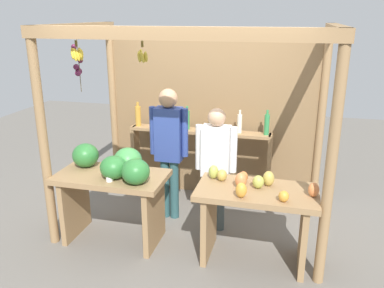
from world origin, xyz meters
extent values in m
plane|color=slate|center=(0.00, 0.00, 0.00)|extent=(12.00, 12.00, 0.00)
cylinder|color=#99754C|center=(-1.45, -0.86, 1.19)|extent=(0.10, 0.10, 2.38)
cylinder|color=#99754C|center=(1.45, -0.86, 1.19)|extent=(0.10, 0.10, 2.38)
cylinder|color=#99754C|center=(-1.45, 0.86, 1.19)|extent=(0.10, 0.10, 2.38)
cylinder|color=#99754C|center=(1.45, 0.86, 1.19)|extent=(0.10, 0.10, 2.38)
cube|color=#99754C|center=(0.00, -0.86, 2.32)|extent=(2.99, 0.12, 0.12)
cube|color=#99754C|center=(-1.45, 0.00, 2.32)|extent=(0.12, 1.82, 0.12)
cube|color=#99754C|center=(1.45, 0.00, 2.32)|extent=(0.12, 1.82, 0.12)
cube|color=olive|center=(0.00, 0.88, 1.07)|extent=(2.89, 0.04, 2.14)
cylinder|color=brown|center=(-0.36, -0.68, 2.21)|extent=(0.02, 0.02, 0.06)
ellipsoid|color=gold|center=(-0.33, -0.68, 2.09)|extent=(0.04, 0.07, 0.12)
ellipsoid|color=gold|center=(-0.35, -0.65, 2.08)|extent=(0.06, 0.05, 0.12)
ellipsoid|color=gold|center=(-0.39, -0.66, 2.10)|extent=(0.05, 0.05, 0.12)
ellipsoid|color=gold|center=(-0.39, -0.70, 2.09)|extent=(0.06, 0.06, 0.12)
ellipsoid|color=gold|center=(-0.36, -0.71, 2.09)|extent=(0.06, 0.04, 0.12)
cylinder|color=brown|center=(-1.01, -0.77, 2.21)|extent=(0.02, 0.02, 0.06)
ellipsoid|color=gold|center=(-0.97, -0.78, 2.12)|extent=(0.04, 0.05, 0.12)
ellipsoid|color=gold|center=(-0.98, -0.74, 2.09)|extent=(0.05, 0.05, 0.12)
ellipsoid|color=gold|center=(-1.01, -0.74, 2.09)|extent=(0.06, 0.04, 0.12)
ellipsoid|color=gold|center=(-1.04, -0.75, 2.10)|extent=(0.05, 0.05, 0.12)
ellipsoid|color=gold|center=(-1.05, -0.76, 2.11)|extent=(0.04, 0.06, 0.12)
ellipsoid|color=gold|center=(-1.04, -0.80, 2.11)|extent=(0.06, 0.07, 0.12)
ellipsoid|color=gold|center=(-1.02, -0.80, 2.09)|extent=(0.05, 0.04, 0.12)
ellipsoid|color=gold|center=(-0.99, -0.79, 2.09)|extent=(0.05, 0.05, 0.12)
cylinder|color=#4C422D|center=(-1.12, -0.56, 1.96)|extent=(0.01, 0.01, 0.55)
sphere|color=#511938|center=(-1.15, -0.58, 2.16)|extent=(0.06, 0.06, 0.06)
sphere|color=#511938|center=(-1.13, -0.53, 2.09)|extent=(0.06, 0.06, 0.06)
sphere|color=#47142D|center=(-1.10, -0.56, 2.02)|extent=(0.06, 0.06, 0.06)
sphere|color=#511938|center=(-1.15, -0.57, 1.95)|extent=(0.06, 0.06, 0.06)
sphere|color=#47142D|center=(-1.14, -0.53, 1.90)|extent=(0.07, 0.07, 0.07)
sphere|color=#601E42|center=(-1.14, -0.57, 1.89)|extent=(0.06, 0.06, 0.06)
cube|color=#99754C|center=(-0.79, -0.65, 0.77)|extent=(1.21, 0.64, 0.06)
cube|color=#99754C|center=(-1.28, -0.65, 0.37)|extent=(0.06, 0.58, 0.74)
cube|color=#99754C|center=(-0.31, -0.65, 0.37)|extent=(0.06, 0.58, 0.74)
ellipsoid|color=#429347|center=(-0.64, -0.52, 0.94)|extent=(0.36, 0.36, 0.27)
ellipsoid|color=#2D7533|center=(-1.17, -0.50, 0.94)|extent=(0.41, 0.41, 0.27)
ellipsoid|color=#2D7533|center=(-0.43, -0.81, 0.94)|extent=(0.38, 0.38, 0.27)
ellipsoid|color=#2D7533|center=(-0.71, -0.74, 0.93)|extent=(0.34, 0.34, 0.25)
cylinder|color=white|center=(-0.73, -0.83, 0.85)|extent=(0.07, 0.07, 0.09)
cube|color=#99754C|center=(0.79, -0.65, 0.77)|extent=(1.21, 0.64, 0.06)
cube|color=#99754C|center=(0.31, -0.65, 0.37)|extent=(0.06, 0.58, 0.74)
cube|color=#99754C|center=(1.28, -0.65, 0.37)|extent=(0.06, 0.58, 0.74)
ellipsoid|color=#A8B24C|center=(0.80, -0.61, 0.87)|extent=(0.15, 0.15, 0.14)
ellipsoid|color=#B79E47|center=(0.41, -0.52, 0.87)|extent=(0.11, 0.11, 0.12)
ellipsoid|color=#E07F47|center=(0.63, -0.64, 0.88)|extent=(0.15, 0.15, 0.16)
ellipsoid|color=gold|center=(0.66, -0.87, 0.88)|extent=(0.15, 0.15, 0.15)
ellipsoid|color=#CC7038|center=(0.64, -0.49, 0.86)|extent=(0.12, 0.12, 0.12)
ellipsoid|color=#B79E47|center=(0.90, -0.52, 0.88)|extent=(0.16, 0.16, 0.16)
ellipsoid|color=#E07F47|center=(1.34, -0.68, 0.88)|extent=(0.15, 0.15, 0.14)
ellipsoid|color=gold|center=(1.06, -0.86, 0.86)|extent=(0.12, 0.12, 0.11)
ellipsoid|color=#A8B24C|center=(0.31, -0.48, 0.88)|extent=(0.15, 0.15, 0.15)
cube|color=#99754C|center=(-1.04, 0.65, 0.50)|extent=(0.05, 0.20, 1.00)
cube|color=#99754C|center=(0.84, 0.65, 0.50)|extent=(0.05, 0.20, 1.00)
cube|color=#99754C|center=(-0.10, 0.65, 0.98)|extent=(1.88, 0.22, 0.04)
cylinder|color=gold|center=(-0.98, 0.65, 1.14)|extent=(0.08, 0.08, 0.27)
cylinder|color=gold|center=(-0.98, 0.65, 1.30)|extent=(0.04, 0.04, 0.06)
cylinder|color=#D8B266|center=(-0.64, 0.65, 1.12)|extent=(0.08, 0.08, 0.24)
cylinder|color=#D8B266|center=(-0.64, 0.65, 1.27)|extent=(0.03, 0.03, 0.06)
cylinder|color=#338C4C|center=(-0.28, 0.65, 1.13)|extent=(0.07, 0.07, 0.25)
cylinder|color=#338C4C|center=(-0.28, 0.65, 1.28)|extent=(0.03, 0.03, 0.06)
cylinder|color=gold|center=(0.07, 0.65, 1.11)|extent=(0.07, 0.07, 0.23)
cylinder|color=gold|center=(0.07, 0.65, 1.26)|extent=(0.03, 0.03, 0.06)
cylinder|color=silver|center=(0.43, 0.65, 1.12)|extent=(0.06, 0.06, 0.24)
cylinder|color=silver|center=(0.43, 0.65, 1.27)|extent=(0.03, 0.03, 0.06)
cylinder|color=#338C4C|center=(0.78, 0.65, 1.13)|extent=(0.07, 0.07, 0.26)
cylinder|color=#338C4C|center=(0.78, 0.65, 1.29)|extent=(0.03, 0.03, 0.06)
cylinder|color=#2B5256|center=(-0.40, 0.03, 0.39)|extent=(0.11, 0.11, 0.77)
cylinder|color=#2B5256|center=(-0.28, 0.03, 0.39)|extent=(0.11, 0.11, 0.77)
cube|color=#2D428C|center=(-0.34, 0.03, 1.10)|extent=(0.32, 0.19, 0.65)
cylinder|color=#2D428C|center=(-0.54, 0.03, 1.13)|extent=(0.08, 0.08, 0.59)
cylinder|color=#2D428C|center=(-0.14, 0.03, 1.13)|extent=(0.08, 0.08, 0.59)
sphere|color=tan|center=(-0.34, 0.03, 1.54)|extent=(0.22, 0.22, 0.22)
cylinder|color=#404C4D|center=(0.21, -0.13, 0.35)|extent=(0.11, 0.11, 0.70)
cylinder|color=#404C4D|center=(0.33, -0.13, 0.35)|extent=(0.11, 0.11, 0.70)
cube|color=white|center=(0.27, -0.13, 0.99)|extent=(0.32, 0.19, 0.59)
cylinder|color=white|center=(0.07, -0.13, 1.02)|extent=(0.08, 0.08, 0.53)
cylinder|color=white|center=(0.47, -0.13, 1.02)|extent=(0.08, 0.08, 0.53)
sphere|color=tan|center=(0.27, -0.13, 1.39)|extent=(0.20, 0.20, 0.20)
camera|label=1|loc=(1.07, -4.36, 2.48)|focal=37.40mm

